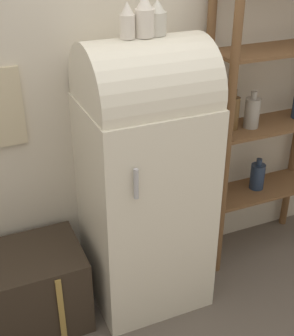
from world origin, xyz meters
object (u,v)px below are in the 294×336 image
at_px(vase_left, 127,21).
at_px(refrigerator, 145,176).
at_px(vase_center, 145,17).
at_px(vase_right, 157,19).
at_px(suitcase_trunk, 12,294).

bearing_deg(vase_left, refrigerator, -0.20).
distance_m(vase_left, vase_center, 0.09).
xyz_separation_m(vase_left, vase_center, (0.08, -0.00, 0.01)).
bearing_deg(vase_left, vase_right, 4.18).
bearing_deg(suitcase_trunk, vase_right, -0.53).
relative_size(vase_left, vase_right, 1.01).
bearing_deg(refrigerator, vase_center, 13.13).
bearing_deg(suitcase_trunk, vase_center, -1.41).
distance_m(refrigerator, vase_left, 0.82).
height_order(vase_left, vase_right, vase_left).
relative_size(suitcase_trunk, vase_center, 4.12).
xyz_separation_m(vase_left, vase_right, (0.15, 0.01, -0.00)).
bearing_deg(suitcase_trunk, refrigerator, -1.41).
distance_m(refrigerator, vase_right, 0.82).
bearing_deg(vase_right, suitcase_trunk, 179.47).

